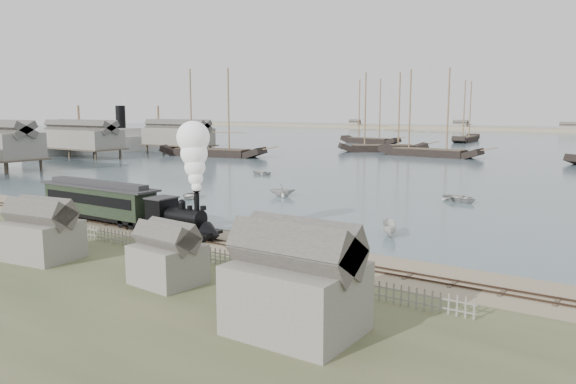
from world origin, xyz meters
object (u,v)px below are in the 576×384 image
Objects in this scene: locomotive at (190,187)px; beached_dinghy at (120,213)px; passenger_coach at (98,200)px; steamship at (121,128)px.

locomotive reaches higher than beached_dinghy.
locomotive is 0.66× the size of passenger_coach.
passenger_coach is 94.34m from steamship.
locomotive is at bearing -97.35° from beached_dinghy.
locomotive is at bearing -115.15° from steamship.
locomotive is 103.79m from steamship.
locomotive is 0.18× the size of steamship.
beached_dinghy is at bearing 98.55° from passenger_coach.
locomotive is 12.38m from passenger_coach.
beached_dinghy is (-0.44, 2.90, -1.81)m from passenger_coach.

